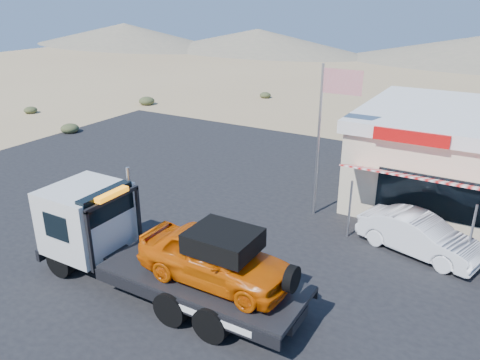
{
  "coord_description": "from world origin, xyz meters",
  "views": [
    {
      "loc": [
        10.78,
        -11.9,
        8.31
      ],
      "look_at": [
        2.12,
        2.95,
        1.5
      ],
      "focal_mm": 35.0,
      "sensor_mm": 36.0,
      "label": 1
    }
  ],
  "objects": [
    {
      "name": "asphalt_lot",
      "position": [
        2.0,
        3.0,
        0.01
      ],
      "size": [
        32.0,
        24.0,
        0.02
      ],
      "primitive_type": "cube",
      "color": "black",
      "rests_on": "ground"
    },
    {
      "name": "desert_scrub",
      "position": [
        -14.3,
        8.48,
        0.29
      ],
      "size": [
        24.34,
        33.6,
        0.68
      ],
      "color": "#343A1F",
      "rests_on": "ground"
    },
    {
      "name": "distant_hills",
      "position": [
        -9.77,
        55.14,
        1.89
      ],
      "size": [
        126.0,
        48.0,
        4.2
      ],
      "color": "#726B59",
      "rests_on": "ground"
    },
    {
      "name": "ground",
      "position": [
        0.0,
        0.0,
        0.0
      ],
      "size": [
        120.0,
        120.0,
        0.0
      ],
      "primitive_type": "plane",
      "color": "#A1815B",
      "rests_on": "ground"
    },
    {
      "name": "flagpole",
      "position": [
        4.93,
        4.5,
        3.76
      ],
      "size": [
        1.55,
        0.1,
        6.0
      ],
      "color": "#99999E",
      "rests_on": "asphalt_lot"
    },
    {
      "name": "tow_truck",
      "position": [
        2.69,
        -2.79,
        1.53
      ],
      "size": [
        8.51,
        2.52,
        2.85
      ],
      "color": "black",
      "rests_on": "asphalt_lot"
    },
    {
      "name": "white_sedan",
      "position": [
        8.94,
        3.38,
        0.7
      ],
      "size": [
        4.35,
        2.5,
        1.36
      ],
      "primitive_type": "imported",
      "rotation": [
        0.0,
        0.0,
        1.29
      ],
      "color": "silver",
      "rests_on": "asphalt_lot"
    }
  ]
}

